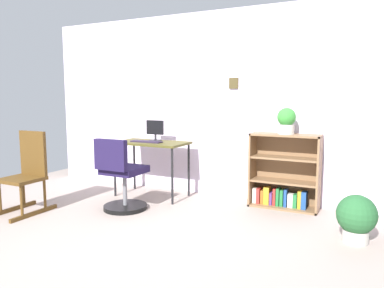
# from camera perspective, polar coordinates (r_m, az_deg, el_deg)

# --- Properties ---
(ground_plane) EXTENTS (6.24, 6.24, 0.00)m
(ground_plane) POSITION_cam_1_polar(r_m,az_deg,el_deg) (3.49, -12.19, -15.56)
(ground_plane) COLOR #A19187
(wall_back) EXTENTS (5.20, 0.12, 2.47)m
(wall_back) POSITION_cam_1_polar(r_m,az_deg,el_deg) (5.07, 2.78, 6.03)
(wall_back) COLOR silver
(wall_back) RESTS_ON ground_plane
(desk) EXTENTS (0.97, 0.54, 0.75)m
(desk) POSITION_cam_1_polar(r_m,az_deg,el_deg) (5.00, -6.28, -0.42)
(desk) COLOR #4E481E
(desk) RESTS_ON ground_plane
(monitor) EXTENTS (0.26, 0.17, 0.28)m
(monitor) POSITION_cam_1_polar(r_m,az_deg,el_deg) (5.06, -5.71, 2.08)
(monitor) COLOR #262628
(monitor) RESTS_ON desk
(keyboard) EXTENTS (0.44, 0.13, 0.02)m
(keyboard) POSITION_cam_1_polar(r_m,az_deg,el_deg) (4.94, -7.05, 0.37)
(keyboard) COLOR #2A2036
(keyboard) RESTS_ON desk
(office_chair) EXTENTS (0.52, 0.55, 0.87)m
(office_chair) POSITION_cam_1_polar(r_m,az_deg,el_deg) (4.45, -10.84, -5.39)
(office_chair) COLOR black
(office_chair) RESTS_ON ground_plane
(rocking_chair) EXTENTS (0.42, 0.64, 0.94)m
(rocking_chair) POSITION_cam_1_polar(r_m,az_deg,el_deg) (4.74, -24.09, -3.95)
(rocking_chair) COLOR #563916
(rocking_chair) RESTS_ON ground_plane
(bookshelf_low) EXTENTS (0.82, 0.30, 0.91)m
(bookshelf_low) POSITION_cam_1_polar(r_m,az_deg,el_deg) (4.65, 14.05, -4.71)
(bookshelf_low) COLOR olive
(bookshelf_low) RESTS_ON ground_plane
(potted_plant_on_shelf) EXTENTS (0.22, 0.22, 0.31)m
(potted_plant_on_shelf) POSITION_cam_1_polar(r_m,az_deg,el_deg) (4.50, 14.37, 3.52)
(potted_plant_on_shelf) COLOR #B7B2A8
(potted_plant_on_shelf) RESTS_ON bookshelf_low
(potted_plant_floor) EXTENTS (0.37, 0.37, 0.45)m
(potted_plant_floor) POSITION_cam_1_polar(r_m,az_deg,el_deg) (3.80, 24.05, -10.25)
(potted_plant_floor) COLOR #B7B2A8
(potted_plant_floor) RESTS_ON ground_plane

